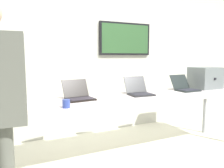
# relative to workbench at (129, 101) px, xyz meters

# --- Properties ---
(ground) EXTENTS (8.00, 8.00, 0.04)m
(ground) POSITION_rel_workbench_xyz_m (0.00, 0.00, -0.76)
(ground) COLOR beige
(back_wall) EXTENTS (8.00, 0.11, 2.79)m
(back_wall) POSITION_rel_workbench_xyz_m (0.01, 1.13, 0.66)
(back_wall) COLOR beige
(back_wall) RESTS_ON ground
(workbench) EXTENTS (3.42, 0.70, 0.79)m
(workbench) POSITION_rel_workbench_xyz_m (0.00, 0.00, 0.00)
(workbench) COLOR silver
(workbench) RESTS_ON ground
(equipment_box) EXTENTS (0.42, 0.38, 0.33)m
(equipment_box) POSITION_rel_workbench_xyz_m (1.45, 0.13, 0.21)
(equipment_box) COLOR slate
(equipment_box) RESTS_ON workbench
(laptop_station_1) EXTENTS (0.34, 0.35, 0.22)m
(laptop_station_1) POSITION_rel_workbench_xyz_m (-0.62, 0.11, 0.10)
(laptop_station_1) COLOR black
(laptop_station_1) RESTS_ON workbench
(laptop_station_2) EXTENTS (0.32, 0.36, 0.23)m
(laptop_station_2) POSITION_rel_workbench_xyz_m (0.19, 0.08, 0.10)
(laptop_station_2) COLOR #242627
(laptop_station_2) RESTS_ON workbench
(laptop_station_3) EXTENTS (0.31, 0.36, 0.22)m
(laptop_station_3) POSITION_rel_workbench_xyz_m (0.99, 0.09, 0.10)
(laptop_station_3) COLOR #202827
(laptop_station_3) RESTS_ON workbench
(coffee_mug) EXTENTS (0.08, 0.08, 0.08)m
(coffee_mug) POSITION_rel_workbench_xyz_m (-0.86, -0.25, 0.09)
(coffee_mug) COLOR #32469D
(coffee_mug) RESTS_ON workbench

